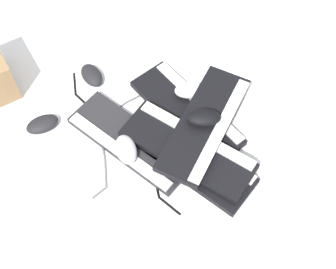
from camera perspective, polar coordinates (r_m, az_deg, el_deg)
ground_plane at (r=1.58m, az=-1.34°, el=0.57°), size 3.20×3.20×0.00m
keyboard_0 at (r=1.61m, az=2.33°, el=2.79°), size 0.41×0.42×0.03m
keyboard_1 at (r=1.55m, az=-4.63°, el=-0.86°), size 0.36×0.45×0.03m
keyboard_2 at (r=1.51m, az=2.72°, el=-2.94°), size 0.35×0.46×0.03m
keyboard_3 at (r=1.50m, az=2.46°, el=-1.77°), size 0.33×0.46×0.03m
keyboard_4 at (r=1.51m, az=4.52°, el=1.18°), size 0.46×0.28×0.03m
mouse_0 at (r=1.63m, az=-15.07°, el=1.22°), size 0.12×0.13×0.04m
mouse_1 at (r=1.49m, az=-5.14°, el=-1.82°), size 0.13×0.11×0.04m
mouse_2 at (r=1.62m, az=2.75°, el=5.42°), size 0.09×0.12×0.04m
mouse_3 at (r=1.71m, az=-9.28°, el=7.14°), size 0.13×0.12×0.04m
mouse_4 at (r=1.48m, az=4.37°, el=2.18°), size 0.08×0.12×0.04m
cable_0 at (r=1.58m, az=-6.31°, el=0.31°), size 0.45×0.20×0.01m
cable_1 at (r=1.57m, az=-5.77°, el=-0.33°), size 0.50×0.46×0.01m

